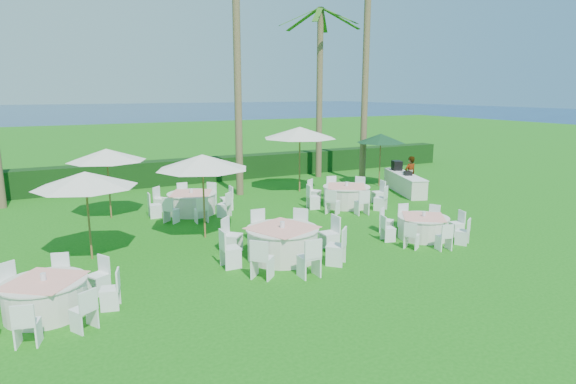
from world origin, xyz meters
The scene contains 18 objects.
ground centered at (0.00, 0.00, 0.00)m, with size 120.00×120.00×0.00m, color #156010.
hedge centered at (0.00, 12.00, 0.60)m, with size 34.00×1.00×1.20m, color black.
ocean centered at (0.00, 102.00, 0.00)m, with size 260.00×260.00×0.00m, color #061442.
banquet_table_a centered at (-5.59, -0.99, 0.39)m, with size 2.93×2.93×0.90m.
banquet_table_b centered at (0.29, -0.19, 0.46)m, with size 3.50×3.50×1.05m.
banquet_table_c centered at (5.06, -0.54, 0.37)m, with size 2.76×2.76×0.85m.
banquet_table_e centered at (-0.53, 5.81, 0.42)m, with size 3.17×3.17×0.96m.
banquet_table_f centered at (5.33, 4.14, 0.43)m, with size 3.29×3.29×0.99m.
umbrella_a centered at (-4.41, 2.17, 2.23)m, with size 2.72×2.72×2.44m.
umbrella_b centered at (-1.02, 2.66, 2.41)m, with size 2.87×2.87×2.64m.
umbrella_c centered at (-3.34, 6.50, 2.32)m, with size 2.74×2.74×2.54m.
umbrella_d centered at (5.04, 7.53, 2.70)m, with size 3.34×3.34×2.96m.
umbrella_green centered at (9.11, 6.88, 2.32)m, with size 2.32×2.32×2.55m.
buffet_table centered at (9.25, 5.24, 0.45)m, with size 1.95×3.67×1.29m.
staff_person centered at (9.44, 5.09, 0.83)m, with size 0.60×0.40×1.65m, color gray.
palm_c centered at (2.34, 8.14, 6.27)m, with size 4.40×4.14×11.57m.
palm_d centered at (7.80, 10.45, 4.79)m, with size 4.39×4.18×8.68m.
palm_e centered at (8.99, 8.12, 5.60)m, with size 4.41×4.09×10.25m.
Camera 1 is at (-5.37, -11.53, 4.55)m, focal length 30.00 mm.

